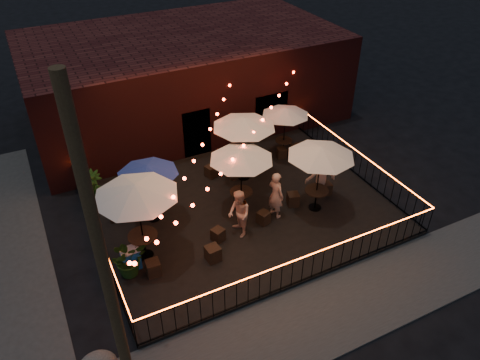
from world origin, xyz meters
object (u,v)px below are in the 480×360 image
Objects in this scene: cafe_table_1 at (148,170)px; cafe_table_4 at (321,153)px; utility_pole at (102,260)px; cafe_table_0 at (136,191)px; cooler at (131,259)px; cafe_table_2 at (241,156)px; cafe_table_5 at (285,112)px; cafe_table_3 at (244,123)px.

cafe_table_1 is 0.94× the size of cafe_table_4.
utility_pole is 2.88× the size of cafe_table_0.
cooler is at bearing -148.16° from cafe_table_0.
cafe_table_0 is 6.18m from cafe_table_4.
cafe_table_4 reaches higher than cafe_table_2.
cafe_table_4 is (2.38, -1.15, 0.10)m from cafe_table_2.
utility_pole reaches higher than cafe_table_0.
cafe_table_1 is 1.03× the size of cafe_table_2.
utility_pole is at bearing -114.09° from cafe_table_1.
utility_pole is 11.33m from cafe_table_5.
cooler is at bearing -151.85° from cafe_table_3.
cafe_table_0 is 2.24m from cooler.
cafe_table_0 reaches higher than cafe_table_4.
cafe_table_5 is (7.04, 3.32, -0.59)m from cafe_table_0.
cooler is (-6.69, 0.04, -1.94)m from cafe_table_4.
cafe_table_5 reaches higher than cooler.
cafe_table_0 is 3.88m from cafe_table_2.
cafe_table_3 is at bearing 60.45° from cafe_table_2.
cafe_table_0 is 5.37m from cafe_table_3.
cafe_table_1 is 3.10m from cafe_table_2.
cafe_table_1 is 6.47m from cafe_table_5.
utility_pole reaches higher than cafe_table_4.
utility_pole is 9.03m from cafe_table_3.
cooler is at bearing 179.67° from cafe_table_4.
cafe_table_1 is (2.40, 5.38, -1.80)m from utility_pole.
utility_pole is 4.99m from cooler.
utility_pole is 6.16m from cafe_table_1.
cafe_table_2 is at bearing -142.13° from cafe_table_5.
cafe_table_4 is 3.81m from cafe_table_5.
cafe_table_0 reaches higher than cooler.
cafe_table_3 is at bearing 116.25° from cafe_table_4.
cafe_table_1 is at bearing 63.65° from cafe_table_0.
cafe_table_0 is 3.68× the size of cooler.
utility_pole reaches higher than cooler.
cafe_table_5 is at bearing 76.65° from cafe_table_4.
cafe_table_0 is 1.06× the size of cafe_table_3.
cafe_table_2 is at bearing -119.55° from cafe_table_3.
cafe_table_1 is at bearing -164.75° from cafe_table_5.
cafe_table_5 is at bearing 19.79° from cafe_table_3.
cafe_table_2 is 4.14m from cafe_table_5.
cafe_table_2 is at bearing 40.15° from utility_pole.
cafe_table_4 is (5.37, -1.99, 0.28)m from cafe_table_1.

